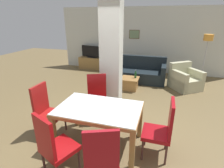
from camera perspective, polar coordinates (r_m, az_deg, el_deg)
The scene contains 16 objects.
ground_plane at distance 3.58m, azimuth -3.93°, elevation -18.60°, with size 18.00×18.00×0.00m, color brown.
back_wall at distance 7.81m, azimuth 9.39°, elevation 13.87°, with size 7.20×0.09×2.70m.
divider_pillar at distance 4.33m, azimuth -0.24°, elevation 8.57°, with size 0.49×0.38×2.70m.
dining_table at distance 3.23m, azimuth -4.20°, elevation -10.19°, with size 1.49×0.96×0.78m.
dining_chair_near_right at distance 2.48m, azimuth -3.48°, elevation -22.84°, with size 0.60×0.60×1.07m.
dining_chair_head_left at distance 3.76m, azimuth -20.67°, elevation -7.61°, with size 0.46×0.46×1.07m.
dining_chair_head_right at distance 3.09m, azimuth 16.06°, elevation -13.63°, with size 0.46×0.46×1.07m.
dining_chair_far_left at distance 4.07m, azimuth -4.83°, elevation -3.98°, with size 0.60×0.60×1.07m.
dining_chair_near_left at distance 2.78m, azimuth -18.50°, elevation -18.32°, with size 0.60×0.60×1.07m.
sofa at distance 6.73m, azimuth 7.69°, elevation 3.71°, with size 2.19×0.87×0.91m.
armchair at distance 6.38m, azimuth 22.60°, elevation 1.20°, with size 1.16×1.17×0.85m.
coffee_table at distance 5.90m, azimuth 5.78°, elevation 0.22°, with size 0.58×0.57×0.39m.
bottle at distance 5.84m, azimuth 7.69°, elevation 2.99°, with size 0.07×0.07×0.28m.
tv_stand at distance 8.31m, azimuth -6.42°, elevation 6.82°, with size 1.24×0.40×0.53m.
tv_screen at distance 8.20m, azimuth -6.57°, elevation 10.36°, with size 1.11×0.32×0.53m.
floor_lamp at distance 7.24m, azimuth 28.77°, elevation 11.88°, with size 0.32×0.32×1.72m.
Camera 1 is at (1.01, -2.57, 2.28)m, focal length 28.00 mm.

